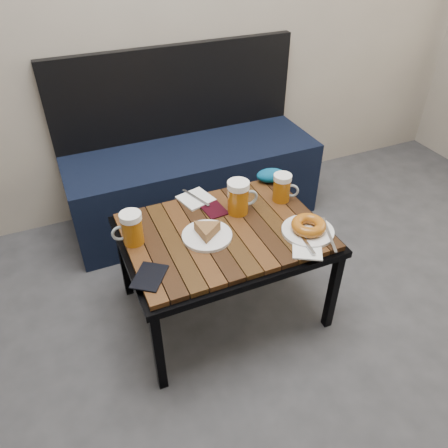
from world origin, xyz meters
name	(u,v)px	position (x,y,z in m)	size (l,w,h in m)	color
bench	(192,175)	(0.02, 1.76, 0.27)	(1.40, 0.50, 0.95)	black
cafe_table	(224,238)	(-0.12, 0.98, 0.43)	(0.84, 0.62, 0.47)	black
beer_mug_left	(131,228)	(-0.48, 1.05, 0.54)	(0.13, 0.09, 0.14)	#A2590D
beer_mug_centre	(239,197)	(-0.01, 1.07, 0.55)	(0.14, 0.10, 0.15)	#A2590D
beer_mug_right	(282,188)	(0.21, 1.08, 0.54)	(0.12, 0.11, 0.13)	#A2590D
plate_pie	(207,233)	(-0.20, 0.97, 0.49)	(0.20, 0.20, 0.06)	white
plate_bagel	(308,228)	(0.19, 0.83, 0.50)	(0.21, 0.27, 0.06)	white
napkin_left	(196,199)	(-0.14, 1.24, 0.48)	(0.17, 0.17, 0.01)	white
napkin_right	(307,251)	(0.12, 0.72, 0.48)	(0.15, 0.14, 0.01)	white
passport_navy	(149,277)	(-0.48, 0.83, 0.48)	(0.10, 0.14, 0.01)	black
passport_burgundy	(214,209)	(-0.10, 1.13, 0.47)	(0.09, 0.12, 0.01)	black
knit_pouch	(271,175)	(0.24, 1.24, 0.50)	(0.14, 0.09, 0.06)	navy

